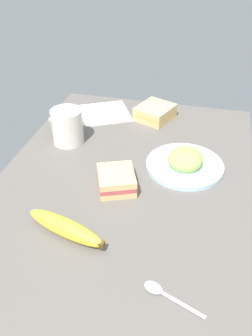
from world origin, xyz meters
The scene contains 8 objects.
tabletop centered at (0.00, 0.00, 1.00)cm, with size 90.00×64.00×2.00cm, color #5B5651.
plate_of_food centered at (8.00, -13.95, 3.57)cm, with size 20.31×20.31×5.39cm.
coffee_mug_black centered at (12.86, 20.38, 7.19)cm, with size 9.71×11.06×10.10cm.
sandwich_main centered at (32.92, -1.65, 4.20)cm, with size 14.04×13.43×4.40cm.
sandwich_side centered at (-4.36, 1.34, 4.20)cm, with size 12.08×11.54×4.40cm.
banana centered at (-21.88, 7.55, 3.95)cm, with size 9.22×19.18×3.90cm.
spoon centered at (-31.42, -14.58, 2.38)cm, with size 5.80×11.74×0.80cm.
paper_napkin centered at (32.56, 15.15, 2.15)cm, with size 15.34×15.34×0.30cm, color white.
Camera 1 is at (-69.08, -16.80, 56.79)cm, focal length 37.81 mm.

